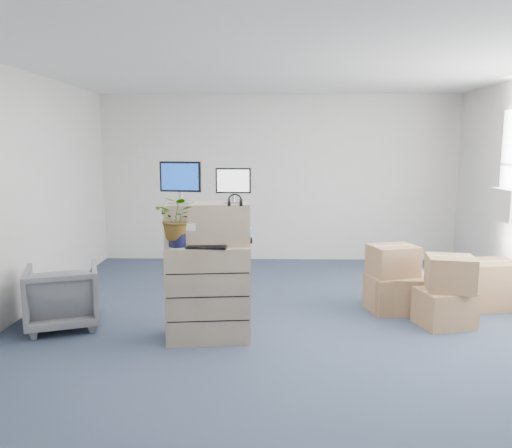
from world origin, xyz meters
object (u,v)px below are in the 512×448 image
(filing_cabinet_lower, at_px, (208,292))
(keyboard, at_px, (206,247))
(monitor_left, at_px, (180,180))
(potted_plant, at_px, (177,224))
(monitor_right, at_px, (233,183))
(office_chair, at_px, (62,293))
(water_bottle, at_px, (218,232))

(filing_cabinet_lower, bearing_deg, keyboard, -94.79)
(monitor_left, height_order, potted_plant, monitor_left)
(filing_cabinet_lower, bearing_deg, monitor_right, 7.40)
(office_chair, bearing_deg, potted_plant, 141.33)
(monitor_left, bearing_deg, potted_plant, -84.35)
(water_bottle, xyz_separation_m, office_chair, (-1.71, 0.25, -0.72))
(monitor_right, height_order, keyboard, monitor_right)
(filing_cabinet_lower, relative_size, monitor_left, 2.33)
(water_bottle, bearing_deg, office_chair, 171.61)
(monitor_right, distance_m, potted_plant, 0.69)
(filing_cabinet_lower, height_order, monitor_left, monitor_left)
(keyboard, xyz_separation_m, potted_plant, (-0.27, -0.01, 0.22))
(water_bottle, distance_m, potted_plant, 0.43)
(monitor_right, relative_size, keyboard, 0.85)
(water_bottle, relative_size, potted_plant, 0.50)
(keyboard, bearing_deg, water_bottle, 67.64)
(keyboard, distance_m, office_chair, 1.78)
(monitor_left, relative_size, potted_plant, 0.81)
(monitor_left, bearing_deg, monitor_right, 15.61)
(monitor_right, height_order, potted_plant, monitor_right)
(keyboard, xyz_separation_m, water_bottle, (0.10, 0.19, 0.12))
(potted_plant, bearing_deg, water_bottle, 27.87)
(filing_cabinet_lower, distance_m, keyboard, 0.52)
(monitor_left, bearing_deg, keyboard, -22.36)
(monitor_left, distance_m, keyboard, 0.70)
(monitor_left, relative_size, water_bottle, 1.61)
(filing_cabinet_lower, distance_m, monitor_left, 1.16)
(potted_plant, xyz_separation_m, office_chair, (-1.34, 0.45, -0.82))
(monitor_left, distance_m, monitor_right, 0.52)
(monitor_left, xyz_separation_m, office_chair, (-1.35, 0.27, -1.24))
(filing_cabinet_lower, relative_size, office_chair, 1.30)
(potted_plant, bearing_deg, filing_cabinet_lower, 32.02)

